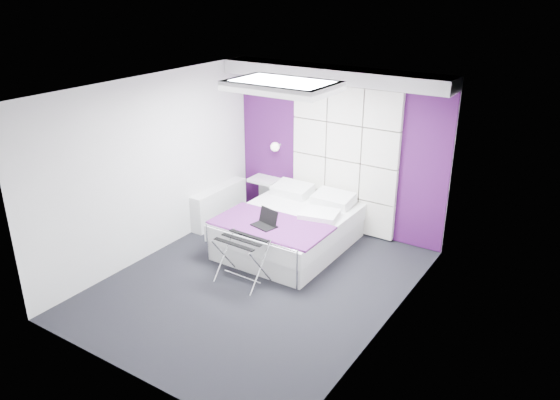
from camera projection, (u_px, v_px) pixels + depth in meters
The scene contains 15 objects.
floor at pixel (258, 283), 7.32m from camera, with size 4.40×4.40×0.00m, color black.
ceiling at pixel (254, 89), 6.33m from camera, with size 4.40×4.40×0.00m, color white.
wall_back at pixel (337, 150), 8.53m from camera, with size 3.60×3.60×0.00m, color silver.
wall_left at pixel (152, 167), 7.73m from camera, with size 4.40×4.40×0.00m, color silver.
wall_right at pixel (391, 226), 5.92m from camera, with size 4.40×4.40×0.00m, color silver.
accent_wall at pixel (337, 150), 8.52m from camera, with size 3.58×0.02×2.58m, color #42114B.
soffit at pixel (333, 74), 7.88m from camera, with size 3.58×0.50×0.20m, color silver.
headboard at pixel (344, 160), 8.46m from camera, with size 1.80×0.08×2.30m, color silver, non-canonical shape.
skylight at pixel (282, 85), 6.82m from camera, with size 1.36×0.86×0.12m, color white, non-canonical shape.
wall_lamp at pixel (276, 146), 8.98m from camera, with size 0.15×0.15×0.15m, color white.
radiator at pixel (219, 204), 9.06m from camera, with size 0.22×1.20×0.60m, color silver.
bed at pixel (289, 229), 8.19m from camera, with size 1.66×2.00×0.71m.
nightstand at pixel (265, 180), 9.29m from camera, with size 0.49×0.38×0.05m, color silver.
luggage_rack at pixel (242, 261), 7.24m from camera, with size 0.63×0.47×0.63m.
laptop at pixel (266, 222), 7.65m from camera, with size 0.34×0.24×0.24m.
Camera 1 is at (3.71, -5.16, 3.80)m, focal length 35.00 mm.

